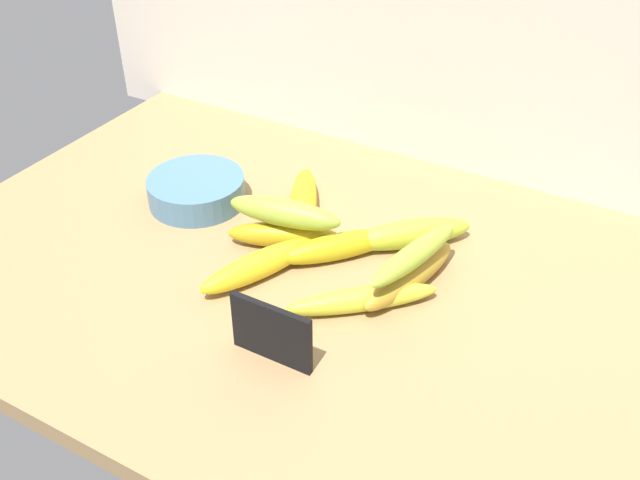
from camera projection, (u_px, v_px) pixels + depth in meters
counter_top at (290, 274)px, 104.70cm from camera, size 110.00×76.00×3.00cm
chalkboard_sign at (272, 335)px, 86.60cm from camera, size 11.00×1.80×8.40cm
fruit_bowl at (197, 190)px, 116.44cm from camera, size 15.70×15.70×4.46cm
banana_0 at (258, 265)px, 100.70cm from camera, size 11.11×18.75×3.96cm
banana_1 at (303, 202)px, 113.82cm from camera, size 12.77×19.09×4.21cm
banana_2 at (362, 299)px, 95.25cm from camera, size 17.86×16.27×3.37cm
banana_3 at (410, 234)px, 106.58cm from camera, size 16.74×16.03×4.30cm
banana_4 at (409, 275)px, 98.63cm from camera, size 8.68×19.47×4.30cm
banana_5 at (283, 235)px, 106.72cm from camera, size 16.70×10.64×3.89cm
banana_6 at (338, 247)px, 104.31cm from camera, size 15.01×16.20×3.94cm
banana_7 at (414, 255)px, 96.17cm from camera, size 7.31×18.29×3.21cm
banana_8 at (284, 213)px, 104.34cm from camera, size 17.65×6.99×4.16cm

